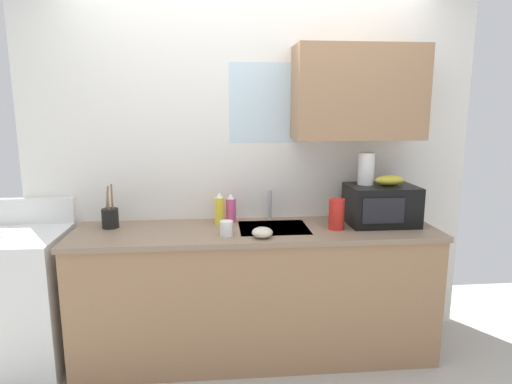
{
  "coord_description": "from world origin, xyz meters",
  "views": [
    {
      "loc": [
        -0.26,
        -2.8,
        1.7
      ],
      "look_at": [
        0.0,
        0.0,
        1.15
      ],
      "focal_mm": 30.78,
      "sensor_mm": 36.0,
      "label": 1
    }
  ],
  "objects_px": {
    "stove_range": "(20,300)",
    "microwave": "(381,205)",
    "paper_towel_roll": "(366,169)",
    "banana_bunch": "(389,180)",
    "dish_soap_bottle_pink": "(231,209)",
    "small_bowl": "(262,232)",
    "utensil_crock": "(110,217)",
    "cereal_canister": "(336,214)",
    "mug_white": "(226,228)",
    "dish_soap_bottle_yellow": "(220,209)"
  },
  "relations": [
    {
      "from": "paper_towel_roll",
      "to": "mug_white",
      "type": "bearing_deg",
      "value": -166.1
    },
    {
      "from": "mug_white",
      "to": "dish_soap_bottle_pink",
      "type": "bearing_deg",
      "value": 82.99
    },
    {
      "from": "dish_soap_bottle_pink",
      "to": "dish_soap_bottle_yellow",
      "type": "relative_size",
      "value": 0.92
    },
    {
      "from": "microwave",
      "to": "cereal_canister",
      "type": "bearing_deg",
      "value": -163.83
    },
    {
      "from": "banana_bunch",
      "to": "small_bowl",
      "type": "relative_size",
      "value": 1.54
    },
    {
      "from": "microwave",
      "to": "cereal_canister",
      "type": "height_order",
      "value": "microwave"
    },
    {
      "from": "banana_bunch",
      "to": "mug_white",
      "type": "bearing_deg",
      "value": -170.37
    },
    {
      "from": "microwave",
      "to": "small_bowl",
      "type": "distance_m",
      "value": 0.89
    },
    {
      "from": "paper_towel_roll",
      "to": "utensil_crock",
      "type": "xyz_separation_m",
      "value": [
        -1.74,
        0.02,
        -0.31
      ]
    },
    {
      "from": "stove_range",
      "to": "microwave",
      "type": "bearing_deg",
      "value": 1.06
    },
    {
      "from": "dish_soap_bottle_pink",
      "to": "microwave",
      "type": "bearing_deg",
      "value": -7.58
    },
    {
      "from": "microwave",
      "to": "dish_soap_bottle_pink",
      "type": "relative_size",
      "value": 2.25
    },
    {
      "from": "microwave",
      "to": "mug_white",
      "type": "bearing_deg",
      "value": -170.0
    },
    {
      "from": "dish_soap_bottle_pink",
      "to": "mug_white",
      "type": "height_order",
      "value": "dish_soap_bottle_pink"
    },
    {
      "from": "dish_soap_bottle_yellow",
      "to": "small_bowl",
      "type": "height_order",
      "value": "dish_soap_bottle_yellow"
    },
    {
      "from": "stove_range",
      "to": "paper_towel_roll",
      "type": "height_order",
      "value": "paper_towel_roll"
    },
    {
      "from": "microwave",
      "to": "dish_soap_bottle_pink",
      "type": "height_order",
      "value": "microwave"
    },
    {
      "from": "mug_white",
      "to": "microwave",
      "type": "bearing_deg",
      "value": 10.0
    },
    {
      "from": "mug_white",
      "to": "utensil_crock",
      "type": "distance_m",
      "value": 0.81
    },
    {
      "from": "microwave",
      "to": "dish_soap_bottle_yellow",
      "type": "bearing_deg",
      "value": 175.06
    },
    {
      "from": "banana_bunch",
      "to": "dish_soap_bottle_pink",
      "type": "distance_m",
      "value": 1.11
    },
    {
      "from": "paper_towel_roll",
      "to": "banana_bunch",
      "type": "bearing_deg",
      "value": -18.43
    },
    {
      "from": "stove_range",
      "to": "utensil_crock",
      "type": "relative_size",
      "value": 3.67
    },
    {
      "from": "microwave",
      "to": "small_bowl",
      "type": "height_order",
      "value": "microwave"
    },
    {
      "from": "paper_towel_roll",
      "to": "small_bowl",
      "type": "distance_m",
      "value": 0.88
    },
    {
      "from": "paper_towel_roll",
      "to": "microwave",
      "type": "bearing_deg",
      "value": -27.38
    },
    {
      "from": "stove_range",
      "to": "cereal_canister",
      "type": "height_order",
      "value": "cereal_canister"
    },
    {
      "from": "banana_bunch",
      "to": "cereal_canister",
      "type": "bearing_deg",
      "value": -165.62
    },
    {
      "from": "small_bowl",
      "to": "banana_bunch",
      "type": "bearing_deg",
      "value": 15.53
    },
    {
      "from": "banana_bunch",
      "to": "utensil_crock",
      "type": "bearing_deg",
      "value": 177.88
    },
    {
      "from": "stove_range",
      "to": "cereal_canister",
      "type": "bearing_deg",
      "value": -1.47
    },
    {
      "from": "microwave",
      "to": "mug_white",
      "type": "relative_size",
      "value": 4.84
    },
    {
      "from": "mug_white",
      "to": "small_bowl",
      "type": "distance_m",
      "value": 0.23
    },
    {
      "from": "utensil_crock",
      "to": "cereal_canister",
      "type": "bearing_deg",
      "value": -6.46
    },
    {
      "from": "cereal_canister",
      "to": "small_bowl",
      "type": "xyz_separation_m",
      "value": [
        -0.51,
        -0.15,
        -0.07
      ]
    },
    {
      "from": "utensil_crock",
      "to": "paper_towel_roll",
      "type": "bearing_deg",
      "value": -0.65
    },
    {
      "from": "dish_soap_bottle_yellow",
      "to": "small_bowl",
      "type": "distance_m",
      "value": 0.44
    },
    {
      "from": "banana_bunch",
      "to": "dish_soap_bottle_pink",
      "type": "height_order",
      "value": "banana_bunch"
    },
    {
      "from": "banana_bunch",
      "to": "microwave",
      "type": "bearing_deg",
      "value": -178.23
    },
    {
      "from": "microwave",
      "to": "utensil_crock",
      "type": "relative_size",
      "value": 1.56
    },
    {
      "from": "banana_bunch",
      "to": "small_bowl",
      "type": "bearing_deg",
      "value": -164.47
    },
    {
      "from": "stove_range",
      "to": "banana_bunch",
      "type": "xyz_separation_m",
      "value": [
        2.47,
        0.05,
        0.75
      ]
    },
    {
      "from": "banana_bunch",
      "to": "utensil_crock",
      "type": "relative_size",
      "value": 0.68
    },
    {
      "from": "cereal_canister",
      "to": "mug_white",
      "type": "bearing_deg",
      "value": -172.97
    },
    {
      "from": "microwave",
      "to": "banana_bunch",
      "type": "relative_size",
      "value": 2.3
    },
    {
      "from": "banana_bunch",
      "to": "mug_white",
      "type": "relative_size",
      "value": 2.11
    },
    {
      "from": "stove_range",
      "to": "microwave",
      "type": "distance_m",
      "value": 2.49
    },
    {
      "from": "small_bowl",
      "to": "dish_soap_bottle_yellow",
      "type": "bearing_deg",
      "value": 126.88
    },
    {
      "from": "paper_towel_roll",
      "to": "dish_soap_bottle_yellow",
      "type": "relative_size",
      "value": 0.99
    },
    {
      "from": "microwave",
      "to": "banana_bunch",
      "type": "height_order",
      "value": "banana_bunch"
    }
  ]
}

